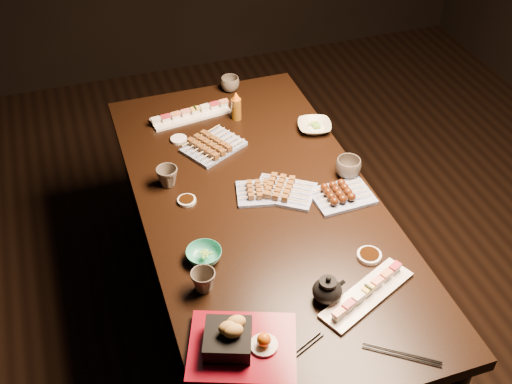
# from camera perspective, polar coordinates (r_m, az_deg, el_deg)

# --- Properties ---
(ground) EXTENTS (5.00, 5.00, 0.00)m
(ground) POSITION_cam_1_polar(r_m,az_deg,el_deg) (3.09, 7.76, -10.69)
(ground) COLOR black
(ground) RESTS_ON ground
(dining_table) EXTENTS (1.10, 1.89, 0.75)m
(dining_table) POSITION_cam_1_polar(r_m,az_deg,el_deg) (2.73, 0.33, -6.96)
(dining_table) COLOR black
(dining_table) RESTS_ON ground
(sushi_platter_near) EXTENTS (0.38, 0.25, 0.05)m
(sushi_platter_near) POSITION_cam_1_polar(r_m,az_deg,el_deg) (2.16, 9.87, -8.71)
(sushi_platter_near) COLOR white
(sushi_platter_near) RESTS_ON dining_table
(sushi_platter_far) EXTENTS (0.37, 0.15, 0.04)m
(sushi_platter_far) POSITION_cam_1_polar(r_m,az_deg,el_deg) (2.95, -5.85, 7.03)
(sushi_platter_far) COLOR white
(sushi_platter_far) RESTS_ON dining_table
(yakitori_plate_center) EXTENTS (0.24, 0.19, 0.05)m
(yakitori_plate_center) POSITION_cam_1_polar(r_m,az_deg,el_deg) (2.50, 0.67, 0.26)
(yakitori_plate_center) COLOR #828EB6
(yakitori_plate_center) RESTS_ON dining_table
(yakitori_plate_right) EXTENTS (0.28, 0.27, 0.06)m
(yakitori_plate_right) POSITION_cam_1_polar(r_m,az_deg,el_deg) (2.50, 2.56, 0.35)
(yakitori_plate_right) COLOR #828EB6
(yakitori_plate_right) RESTS_ON dining_table
(yakitori_plate_left) EXTENTS (0.29, 0.27, 0.06)m
(yakitori_plate_left) POSITION_cam_1_polar(r_m,az_deg,el_deg) (2.74, -3.81, 4.40)
(yakitori_plate_left) COLOR #828EB6
(yakitori_plate_left) RESTS_ON dining_table
(tsukune_plate) EXTENTS (0.24, 0.18, 0.06)m
(tsukune_plate) POSITION_cam_1_polar(r_m,az_deg,el_deg) (2.50, 7.71, 0.00)
(tsukune_plate) COLOR #828EB6
(tsukune_plate) RESTS_ON dining_table
(edamame_bowl_green) EXTENTS (0.15, 0.15, 0.04)m
(edamame_bowl_green) POSITION_cam_1_polar(r_m,az_deg,el_deg) (2.25, -4.65, -5.60)
(edamame_bowl_green) COLOR teal
(edamame_bowl_green) RESTS_ON dining_table
(edamame_bowl_cream) EXTENTS (0.18, 0.18, 0.04)m
(edamame_bowl_cream) POSITION_cam_1_polar(r_m,az_deg,el_deg) (2.86, 5.21, 5.80)
(edamame_bowl_cream) COLOR beige
(edamame_bowl_cream) RESTS_ON dining_table
(tempura_tray) EXTENTS (0.40, 0.36, 0.12)m
(tempura_tray) POSITION_cam_1_polar(r_m,az_deg,el_deg) (1.97, -1.23, -12.91)
(tempura_tray) COLOR black
(tempura_tray) RESTS_ON dining_table
(teacup_near_left) EXTENTS (0.11, 0.11, 0.08)m
(teacup_near_left) POSITION_cam_1_polar(r_m,az_deg,el_deg) (2.15, -4.70, -7.89)
(teacup_near_left) COLOR #4A4239
(teacup_near_left) RESTS_ON dining_table
(teacup_mid_right) EXTENTS (0.12, 0.12, 0.08)m
(teacup_mid_right) POSITION_cam_1_polar(r_m,az_deg,el_deg) (2.60, 8.20, 2.14)
(teacup_mid_right) COLOR #4A4239
(teacup_mid_right) RESTS_ON dining_table
(teacup_far_left) EXTENTS (0.10, 0.10, 0.08)m
(teacup_far_left) POSITION_cam_1_polar(r_m,az_deg,el_deg) (2.56, -7.89, 1.35)
(teacup_far_left) COLOR #4A4239
(teacup_far_left) RESTS_ON dining_table
(teacup_far_right) EXTENTS (0.10, 0.10, 0.07)m
(teacup_far_right) POSITION_cam_1_polar(r_m,az_deg,el_deg) (3.12, -2.33, 9.57)
(teacup_far_right) COLOR #4A4239
(teacup_far_right) RESTS_ON dining_table
(teapot) EXTENTS (0.13, 0.13, 0.10)m
(teapot) POSITION_cam_1_polar(r_m,az_deg,el_deg) (2.12, 6.37, -8.51)
(teapot) COLOR black
(teapot) RESTS_ON dining_table
(condiment_bottle) EXTENTS (0.05, 0.05, 0.14)m
(condiment_bottle) POSITION_cam_1_polar(r_m,az_deg,el_deg) (2.90, -1.77, 7.68)
(condiment_bottle) COLOR brown
(condiment_bottle) RESTS_ON dining_table
(sauce_dish_west) EXTENTS (0.08, 0.08, 0.01)m
(sauce_dish_west) POSITION_cam_1_polar(r_m,az_deg,el_deg) (2.49, -6.17, -0.75)
(sauce_dish_west) COLOR white
(sauce_dish_west) RESTS_ON dining_table
(sauce_dish_east) EXTENTS (0.10, 0.10, 0.01)m
(sauce_dish_east) POSITION_cam_1_polar(r_m,az_deg,el_deg) (2.87, 5.30, 5.67)
(sauce_dish_east) COLOR white
(sauce_dish_east) RESTS_ON dining_table
(sauce_dish_se) EXTENTS (0.11, 0.11, 0.02)m
(sauce_dish_se) POSITION_cam_1_polar(r_m,az_deg,el_deg) (2.30, 10.03, -5.59)
(sauce_dish_se) COLOR white
(sauce_dish_se) RESTS_ON dining_table
(sauce_dish_nw) EXTENTS (0.08, 0.08, 0.01)m
(sauce_dish_nw) POSITION_cam_1_polar(r_m,az_deg,el_deg) (2.81, -6.88, 4.67)
(sauce_dish_nw) COLOR white
(sauce_dish_nw) RESTS_ON dining_table
(chopsticks_near) EXTENTS (0.21, 0.11, 0.01)m
(chopsticks_near) POSITION_cam_1_polar(r_m,az_deg,el_deg) (2.01, 3.66, -14.12)
(chopsticks_near) COLOR black
(chopsticks_near) RESTS_ON dining_table
(chopsticks_se) EXTENTS (0.21, 0.16, 0.01)m
(chopsticks_se) POSITION_cam_1_polar(r_m,az_deg,el_deg) (2.05, 12.83, -13.91)
(chopsticks_se) COLOR black
(chopsticks_se) RESTS_ON dining_table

